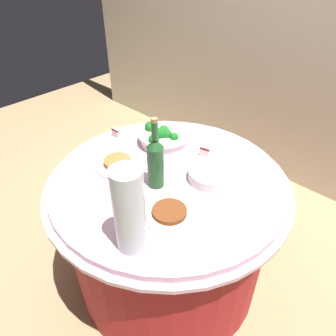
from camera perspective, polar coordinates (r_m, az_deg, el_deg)
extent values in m
plane|color=tan|center=(2.04, 0.00, -18.18)|extent=(6.00, 6.00, 0.00)
cube|color=beige|center=(2.43, 25.63, 24.70)|extent=(4.40, 0.10, 2.60)
cylinder|color=maroon|center=(1.77, 0.00, -11.68)|extent=(1.01, 1.01, 0.69)
cylinder|color=#E0B2C6|center=(1.53, 0.00, -2.72)|extent=(1.16, 1.16, 0.02)
cylinder|color=#E0B2C6|center=(1.51, 0.00, -1.99)|extent=(1.10, 1.10, 0.03)
cylinder|color=white|center=(1.73, -0.63, 5.17)|extent=(0.26, 0.26, 0.05)
cylinder|color=white|center=(1.72, -0.64, 6.06)|extent=(0.28, 0.28, 0.01)
sphere|color=#19801E|center=(1.71, -0.72, 6.71)|extent=(0.06, 0.06, 0.06)
sphere|color=#19591E|center=(1.69, -0.93, 6.05)|extent=(0.06, 0.06, 0.06)
sphere|color=#197E1E|center=(1.64, -2.54, 5.20)|extent=(0.06, 0.06, 0.06)
sphere|color=#19721E|center=(1.75, -3.14, 7.37)|extent=(0.06, 0.06, 0.06)
sphere|color=#196D1E|center=(1.68, -1.55, 6.20)|extent=(0.06, 0.06, 0.06)
sphere|color=#19741E|center=(1.66, 1.12, 5.57)|extent=(0.05, 0.05, 0.05)
sphere|color=#19821E|center=(1.72, -2.11, 6.57)|extent=(0.05, 0.05, 0.05)
sphere|color=#196F1E|center=(1.69, -0.15, 6.05)|extent=(0.05, 0.05, 0.05)
cylinder|color=white|center=(1.50, 7.63, -1.85)|extent=(0.21, 0.21, 0.01)
cylinder|color=white|center=(1.49, 7.66, -1.55)|extent=(0.21, 0.21, 0.01)
cylinder|color=white|center=(1.48, 7.69, -1.25)|extent=(0.21, 0.21, 0.01)
cylinder|color=white|center=(1.48, 7.73, -0.94)|extent=(0.21, 0.21, 0.01)
cylinder|color=white|center=(1.47, 7.76, -0.63)|extent=(0.21, 0.21, 0.01)
cylinder|color=#1F5024|center=(1.39, -2.14, 0.19)|extent=(0.07, 0.07, 0.20)
cone|color=#1F5024|center=(1.33, -2.25, 4.38)|extent=(0.07, 0.07, 0.04)
cylinder|color=#1F5024|center=(1.30, -2.31, 6.64)|extent=(0.03, 0.03, 0.08)
cylinder|color=#B2844C|center=(1.27, -2.36, 8.51)|extent=(0.03, 0.03, 0.02)
cylinder|color=silver|center=(1.09, -6.95, -7.59)|extent=(0.11, 0.11, 0.34)
sphere|color=#E5B26B|center=(1.17, -5.79, -12.68)|extent=(0.06, 0.06, 0.06)
sphere|color=#E5B26B|center=(1.20, -6.17, -11.41)|extent=(0.06, 0.06, 0.06)
sphere|color=#E5B26B|center=(1.18, -7.51, -12.34)|extent=(0.06, 0.06, 0.06)
sphere|color=#72C64C|center=(1.14, -5.63, -10.51)|extent=(0.06, 0.06, 0.06)
sphere|color=#72C64C|center=(1.16, -6.96, -9.66)|extent=(0.06, 0.06, 0.06)
sphere|color=#72C64C|center=(1.13, -7.42, -10.96)|extent=(0.06, 0.06, 0.06)
sphere|color=red|center=(1.11, -5.84, -8.16)|extent=(0.06, 0.06, 0.06)
sphere|color=red|center=(1.12, -7.70, -8.03)|extent=(0.06, 0.06, 0.06)
sphere|color=red|center=(1.09, -7.06, -9.25)|extent=(0.06, 0.06, 0.06)
sphere|color=#E5B26B|center=(1.08, -6.42, -5.80)|extent=(0.06, 0.06, 0.06)
sphere|color=#E5B26B|center=(1.07, -8.19, -6.44)|extent=(0.06, 0.06, 0.06)
sphere|color=#E5B26B|center=(1.06, -6.60, -7.13)|extent=(0.06, 0.06, 0.06)
sphere|color=#72C64C|center=(1.05, -7.25, -3.54)|extent=(0.06, 0.06, 0.06)
sphere|color=#72C64C|center=(1.03, -8.31, -4.71)|extent=(0.06, 0.06, 0.06)
sphere|color=#72C64C|center=(1.03, -6.28, -4.62)|extent=(0.06, 0.06, 0.06)
cylinder|color=silver|center=(1.44, -7.48, -3.59)|extent=(0.02, 0.16, 0.01)
cylinder|color=silver|center=(1.42, -6.58, -4.27)|extent=(0.02, 0.16, 0.01)
sphere|color=silver|center=(1.40, -9.60, -5.39)|extent=(0.01, 0.01, 0.01)
cylinder|color=white|center=(1.30, 0.25, -8.27)|extent=(0.22, 0.22, 0.01)
cylinder|color=brown|center=(1.29, 0.26, -7.77)|extent=(0.14, 0.14, 0.02)
cylinder|color=white|center=(1.58, -8.95, 0.51)|extent=(0.22, 0.22, 0.01)
cylinder|color=#B77038|center=(1.57, -9.01, 1.10)|extent=(0.13, 0.13, 0.03)
cube|color=white|center=(1.63, 6.55, 2.87)|extent=(0.05, 0.02, 0.05)
cube|color=maroon|center=(1.62, 6.60, 3.39)|extent=(0.05, 0.02, 0.01)
cube|color=white|center=(1.81, -9.40, 6.18)|extent=(0.05, 0.01, 0.05)
cube|color=maroon|center=(1.80, -9.45, 6.66)|extent=(0.05, 0.01, 0.01)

